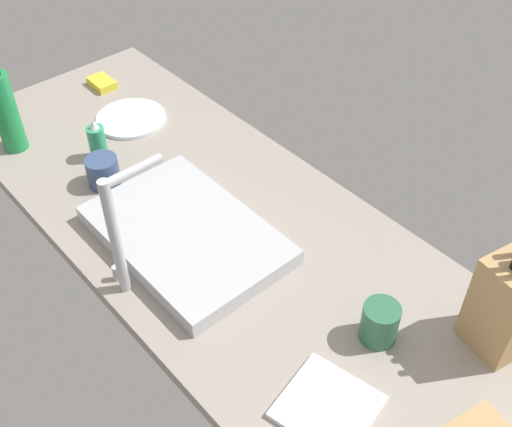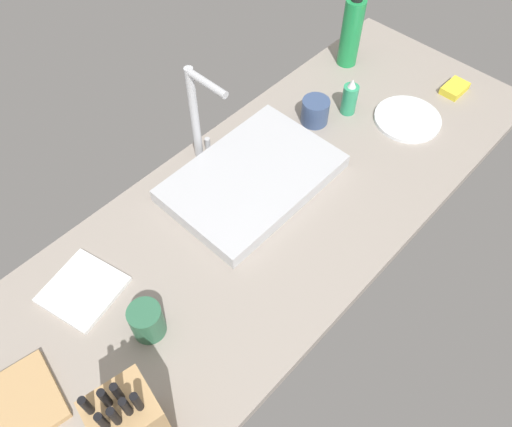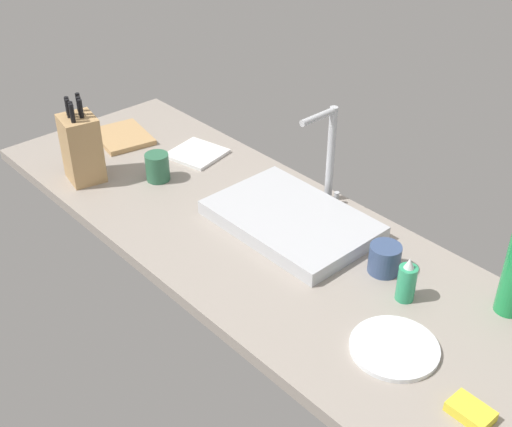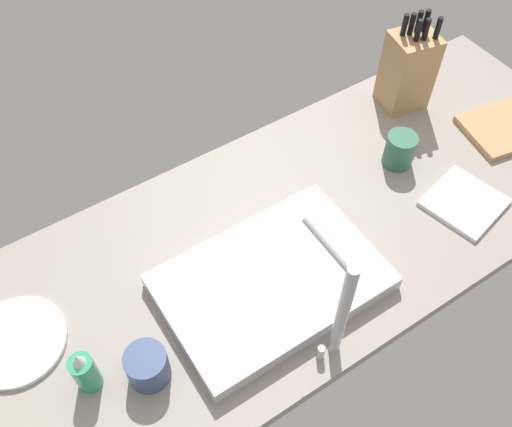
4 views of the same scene
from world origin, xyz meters
The scene contains 11 objects.
countertop_slab centered at (0.00, 0.00, 1.75)cm, with size 190.12×66.24×3.50cm, color gray.
sink_basin centered at (6.58, 9.35, 5.62)cm, with size 46.92×31.40×4.23cm, color #B7BABF.
faucet centered at (3.91, 26.72, 21.44)cm, with size 5.50×14.14×30.80cm.
knife_block centered at (-57.48, -20.61, 14.76)cm, with size 13.44×12.55×27.60cm.
cutting_board centered at (-73.46, 3.48, 4.40)cm, with size 21.30×17.04×1.80cm, color tan.
soap_bottle centered at (48.34, 7.83, 8.85)cm, with size 4.76×4.76×12.50cm.
dinner_plate centered at (57.79, -8.26, 4.10)cm, with size 20.53×20.53×1.20cm, color white.
dish_towel centered at (-45.90, 15.78, 4.10)cm, with size 16.74×16.41×1.20cm, color white.
coffee_mug centered at (-41.24, -3.61, 8.04)cm, with size 7.63×7.63×9.07cm, color #2D6647.
ceramic_cup centered at (37.79, 12.69, 7.49)cm, with size 8.42×8.42×7.98cm, color #384C75.
dish_sponge centered at (79.81, -11.75, 4.70)cm, with size 9.00×6.00×2.40cm, color yellow.
Camera 3 is at (117.57, -104.90, 112.74)cm, focal length 46.66 mm.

